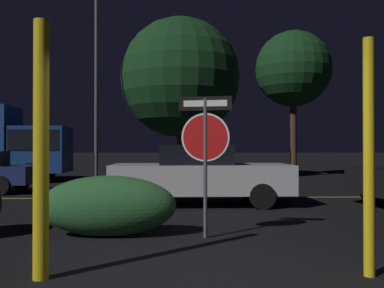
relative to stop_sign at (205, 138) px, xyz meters
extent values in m
plane|color=black|center=(-0.18, -2.16, -1.58)|extent=(260.00, 260.00, 0.00)
cube|color=gold|center=(-0.18, 5.47, -1.58)|extent=(39.46, 0.12, 0.01)
cylinder|color=#4C4C51|center=(0.00, 0.00, -0.48)|extent=(0.06, 0.06, 2.21)
cylinder|color=white|center=(0.00, 0.00, 0.01)|extent=(0.76, 0.17, 0.77)
cylinder|color=#B71414|center=(0.00, 0.00, 0.01)|extent=(0.70, 0.17, 0.71)
cube|color=black|center=(0.00, 0.00, 0.55)|extent=(0.84, 0.20, 0.22)
cube|color=white|center=(0.00, 0.00, 0.55)|extent=(0.69, 0.18, 0.10)
cylinder|color=yellow|center=(-1.93, -2.06, -0.18)|extent=(0.17, 0.17, 2.82)
cylinder|color=yellow|center=(1.68, -2.08, -0.26)|extent=(0.12, 0.12, 2.65)
ellipsoid|color=#285B2D|center=(-1.56, 0.19, -1.09)|extent=(2.20, 0.87, 0.98)
cylinder|color=black|center=(-5.75, 6.26, -1.28)|extent=(0.61, 0.22, 0.60)
cylinder|color=black|center=(-5.70, 7.85, -1.28)|extent=(0.61, 0.22, 0.60)
cube|color=silver|center=(0.16, 3.95, -0.93)|extent=(4.43, 1.83, 0.72)
cube|color=black|center=(0.02, 3.95, -0.33)|extent=(1.77, 1.57, 0.48)
cylinder|color=black|center=(1.53, 4.83, -1.28)|extent=(0.60, 0.20, 0.60)
cylinder|color=black|center=(1.53, 3.08, -1.28)|extent=(0.60, 0.20, 0.60)
cylinder|color=black|center=(-1.22, 4.83, -1.28)|extent=(0.60, 0.20, 0.60)
cylinder|color=black|center=(-1.21, 3.08, -1.28)|extent=(0.60, 0.20, 0.60)
sphere|color=#F4EFCC|center=(2.40, 4.52, -0.89)|extent=(0.14, 0.14, 0.14)
sphere|color=#F4EFCC|center=(2.40, 3.39, -0.89)|extent=(0.14, 0.14, 0.14)
cylinder|color=black|center=(4.67, 4.29, -1.28)|extent=(0.62, 0.26, 0.60)
cube|color=navy|center=(-6.21, 11.60, -0.22)|extent=(2.29, 2.07, 1.93)
cube|color=black|center=(-6.21, 11.60, 0.17)|extent=(2.06, 2.11, 0.85)
cylinder|color=black|center=(-6.28, 12.64, -1.16)|extent=(0.84, 0.29, 0.84)
cylinder|color=black|center=(-6.26, 10.56, -1.16)|extent=(0.84, 0.29, 0.84)
cylinder|color=#4C4C51|center=(-3.88, 11.60, 2.29)|extent=(0.16, 0.16, 7.74)
cylinder|color=#422D1E|center=(-0.28, 13.27, -0.23)|extent=(0.32, 0.32, 2.71)
sphere|color=#143819|center=(-0.28, 13.27, 3.14)|extent=(5.59, 5.59, 5.59)
cylinder|color=#422D1E|center=(5.38, 14.35, 0.43)|extent=(0.32, 0.32, 4.03)
sphere|color=#143819|center=(5.38, 14.35, 3.81)|extent=(3.77, 3.77, 3.77)
camera|label=1|loc=(-0.46, -6.75, -0.16)|focal=40.00mm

